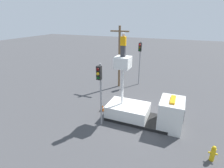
# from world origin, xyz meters

# --- Properties ---
(ground_plane) EXTENTS (120.00, 120.00, 0.00)m
(ground_plane) POSITION_xyz_m (0.00, 0.00, 0.00)
(ground_plane) COLOR #424244
(bucket_truck) EXTENTS (6.04, 2.42, 5.26)m
(bucket_truck) POSITION_xyz_m (0.59, 0.00, 1.00)
(bucket_truck) COLOR black
(bucket_truck) RESTS_ON ground
(worker) EXTENTS (0.40, 0.26, 1.75)m
(worker) POSITION_xyz_m (-1.43, 0.00, 6.14)
(worker) COLOR #38383D
(worker) RESTS_ON bucket_truck
(traffic_light_pole) EXTENTS (0.34, 0.57, 5.04)m
(traffic_light_pole) POSITION_xyz_m (-2.52, -1.88, 3.57)
(traffic_light_pole) COLOR gray
(traffic_light_pole) RESTS_ON ground
(traffic_light_across) EXTENTS (0.34, 0.57, 5.41)m
(traffic_light_across) POSITION_xyz_m (-2.07, 8.05, 3.82)
(traffic_light_across) COLOR gray
(traffic_light_across) RESTS_ON ground
(fire_hydrant) EXTENTS (0.51, 0.27, 1.04)m
(fire_hydrant) POSITION_xyz_m (5.28, -2.61, 0.51)
(fire_hydrant) COLOR gold
(fire_hydrant) RESTS_ON ground
(traffic_cone_rear) EXTENTS (0.48, 0.48, 0.56)m
(traffic_cone_rear) POSITION_xyz_m (-3.36, 0.23, 0.26)
(traffic_cone_rear) COLOR black
(traffic_cone_rear) RESTS_ON ground
(utility_pole) EXTENTS (2.20, 0.26, 7.20)m
(utility_pole) POSITION_xyz_m (-4.15, 6.56, 3.91)
(utility_pole) COLOR brown
(utility_pole) RESTS_ON ground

